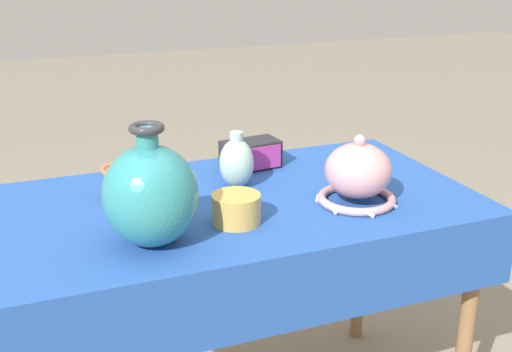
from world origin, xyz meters
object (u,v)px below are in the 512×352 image
(cup_wide_terracotta, at_px, (124,181))
(jar_round_celadon, at_px, (237,163))
(pot_squat_ochre, at_px, (236,209))
(mosaic_tile_box, at_px, (251,154))
(vase_dome_bell, at_px, (358,175))
(vase_tall_bulbous, at_px, (151,195))

(cup_wide_terracotta, xyz_separation_m, jar_round_celadon, (0.30, -0.04, 0.03))
(pot_squat_ochre, xyz_separation_m, jar_round_celadon, (0.08, 0.23, 0.03))
(mosaic_tile_box, xyz_separation_m, cup_wide_terracotta, (-0.39, -0.10, 0.00))
(pot_squat_ochre, height_order, jar_round_celadon, jar_round_celadon)
(cup_wide_terracotta, bearing_deg, mosaic_tile_box, 13.83)
(mosaic_tile_box, height_order, pot_squat_ochre, mosaic_tile_box)
(vase_dome_bell, xyz_separation_m, jar_round_celadon, (-0.25, 0.22, -0.00))
(cup_wide_terracotta, relative_size, jar_round_celadon, 0.75)
(mosaic_tile_box, bearing_deg, vase_tall_bulbous, -140.43)
(vase_dome_bell, xyz_separation_m, pot_squat_ochre, (-0.33, -0.01, -0.04))
(mosaic_tile_box, relative_size, pot_squat_ochre, 1.50)
(vase_tall_bulbous, bearing_deg, pot_squat_ochre, 9.97)
(vase_dome_bell, bearing_deg, cup_wide_terracotta, 154.69)
(vase_tall_bulbous, distance_m, jar_round_celadon, 0.40)
(mosaic_tile_box, xyz_separation_m, jar_round_celadon, (-0.09, -0.14, 0.03))
(vase_dome_bell, relative_size, mosaic_tile_box, 1.22)
(pot_squat_ochre, bearing_deg, jar_round_celadon, 69.97)
(pot_squat_ochre, distance_m, cup_wide_terracotta, 0.34)
(pot_squat_ochre, bearing_deg, mosaic_tile_box, 64.09)
(vase_dome_bell, bearing_deg, jar_round_celadon, 138.56)
(pot_squat_ochre, bearing_deg, vase_tall_bulbous, -170.03)
(mosaic_tile_box, bearing_deg, cup_wide_terracotta, -172.53)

